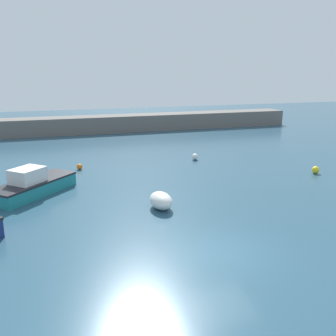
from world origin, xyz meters
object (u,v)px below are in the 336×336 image
fishing_dinghy_green (161,201)px  mooring_buoy_orange (80,167)px  mooring_buoy_white (195,157)px  motorboat_with_cabin (33,185)px  mooring_buoy_yellow (316,170)px

fishing_dinghy_green → mooring_buoy_orange: bearing=-162.9°
mooring_buoy_orange → mooring_buoy_white: bearing=1.1°
motorboat_with_cabin → fishing_dinghy_green: 8.05m
mooring_buoy_yellow → motorboat_with_cabin: bearing=176.1°
motorboat_with_cabin → mooring_buoy_yellow: 19.38m
fishing_dinghy_green → mooring_buoy_yellow: (12.70, 3.27, -0.18)m
fishing_dinghy_green → mooring_buoy_white: bearing=146.3°
mooring_buoy_white → fishing_dinghy_green: bearing=-121.2°
mooring_buoy_yellow → mooring_buoy_white: 9.44m
motorboat_with_cabin → mooring_buoy_white: 13.70m
motorboat_with_cabin → fishing_dinghy_green: motorboat_with_cabin is taller
motorboat_with_cabin → fishing_dinghy_green: size_ratio=2.84×
motorboat_with_cabin → mooring_buoy_white: bearing=-23.0°
fishing_dinghy_green → mooring_buoy_orange: (-3.45, 9.72, -0.23)m
fishing_dinghy_green → mooring_buoy_orange: fishing_dinghy_green is taller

